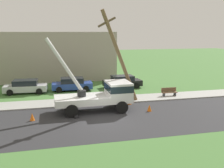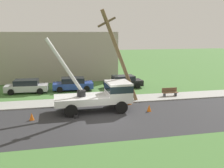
{
  "view_description": "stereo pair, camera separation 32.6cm",
  "coord_description": "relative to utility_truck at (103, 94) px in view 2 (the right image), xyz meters",
  "views": [
    {
      "loc": [
        -3.59,
        -17.65,
        6.42
      ],
      "look_at": [
        1.44,
        3.77,
        1.9
      ],
      "focal_mm": 40.87,
      "sensor_mm": 36.0,
      "label": 1
    },
    {
      "loc": [
        -3.28,
        -17.72,
        6.42
      ],
      "look_at": [
        1.44,
        3.77,
        1.9
      ],
      "focal_mm": 40.87,
      "sensor_mm": 36.0,
      "label": 2
    }
  ],
  "objects": [
    {
      "name": "traffic_cone_behind",
      "position": [
        -5.6,
        -1.3,
        -1.13
      ],
      "size": [
        0.36,
        0.36,
        0.56
      ],
      "primitive_type": "cone",
      "color": "orange",
      "rests_on": "ground"
    },
    {
      "name": "parked_sedan_black",
      "position": [
        3.89,
        8.07,
        -0.7
      ],
      "size": [
        4.49,
        2.17,
        1.42
      ],
      "color": "black",
      "rests_on": "ground"
    },
    {
      "name": "utility_truck",
      "position": [
        0.0,
        0.0,
        0.0
      ],
      "size": [
        6.8,
        3.2,
        5.98
      ],
      "color": "silver",
      "rests_on": "ground"
    },
    {
      "name": "park_bench",
      "position": [
        7.36,
        2.94,
        -0.95
      ],
      "size": [
        1.6,
        0.45,
        0.9
      ],
      "color": "brown",
      "rests_on": "ground"
    },
    {
      "name": "parked_sedan_silver",
      "position": [
        -6.85,
        7.84,
        -0.7
      ],
      "size": [
        4.49,
        2.18,
        1.42
      ],
      "color": "#B7B7BF",
      "rests_on": "ground"
    },
    {
      "name": "parked_sedan_blue",
      "position": [
        -1.94,
        7.98,
        -0.7
      ],
      "size": [
        4.46,
        2.12,
        1.42
      ],
      "color": "#263F99",
      "rests_on": "ground"
    },
    {
      "name": "leaning_utility_pole",
      "position": [
        1.82,
        1.54,
        2.83
      ],
      "size": [
        4.09,
        1.75,
        8.32
      ],
      "color": "brown",
      "rests_on": "ground"
    },
    {
      "name": "lowrise_building_backdrop",
      "position": [
        -4.62,
        15.64,
        1.79
      ],
      "size": [
        18.0,
        6.0,
        6.4
      ],
      "primitive_type": "cube",
      "color": "#A5998C",
      "rests_on": "ground"
    },
    {
      "name": "traffic_cone_curbside",
      "position": [
        2.65,
        1.16,
        -1.13
      ],
      "size": [
        0.36,
        0.36,
        0.56
      ],
      "primitive_type": "cone",
      "color": "orange",
      "rests_on": "ground"
    },
    {
      "name": "sidewalk_strip",
      "position": [
        -0.37,
        2.87,
        -1.36
      ],
      "size": [
        80.0,
        2.6,
        0.1
      ],
      "primitive_type": "cube",
      "color": "#9E9E99",
      "rests_on": "ground"
    },
    {
      "name": "traffic_cone_ahead",
      "position": [
        3.64,
        -1.15,
        -1.13
      ],
      "size": [
        0.36,
        0.36,
        0.56
      ],
      "primitive_type": "cone",
      "color": "orange",
      "rests_on": "ground"
    },
    {
      "name": "ground_plane",
      "position": [
        -0.37,
        9.62,
        -1.41
      ],
      "size": [
        120.0,
        120.0,
        0.0
      ],
      "primitive_type": "plane",
      "color": "#477538"
    },
    {
      "name": "road_asphalt",
      "position": [
        -0.37,
        -2.38,
        -1.4
      ],
      "size": [
        80.0,
        7.89,
        0.01
      ],
      "primitive_type": "cube",
      "color": "#2B2B2D",
      "rests_on": "ground"
    }
  ]
}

